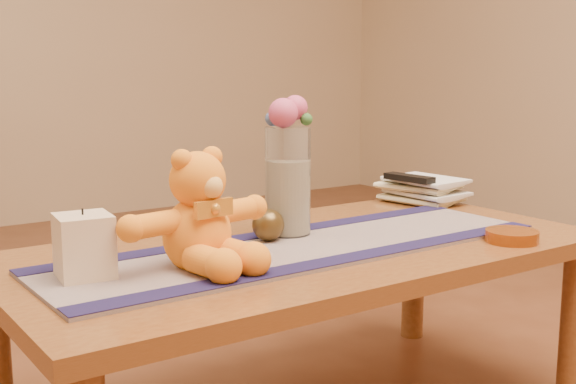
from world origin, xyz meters
TOP-DOWN VIEW (x-y plane):
  - coffee_table_top at (0.00, 0.00)m, footprint 1.40×0.70m
  - table_leg_fr at (0.64, -0.29)m, footprint 0.07×0.07m
  - table_leg_br at (0.64, 0.29)m, footprint 0.07×0.07m
  - persian_runner at (-0.03, -0.03)m, footprint 1.20×0.36m
  - runner_border_near at (-0.03, -0.17)m, footprint 1.20×0.07m
  - runner_border_far at (-0.03, 0.12)m, footprint 1.20×0.07m
  - teddy_bear at (-0.30, -0.04)m, footprint 0.38×0.33m
  - pillar_candle at (-0.52, 0.01)m, footprint 0.11×0.11m
  - candle_wick at (-0.52, 0.01)m, footprint 0.00×0.00m
  - glass_vase at (0.01, 0.09)m, footprint 0.11×0.11m
  - potpourri_fill at (0.01, 0.09)m, footprint 0.09×0.09m
  - rose_left at (-0.01, 0.08)m, footprint 0.07×0.07m
  - rose_right at (0.04, 0.10)m, footprint 0.06×0.06m
  - blue_flower_back at (0.02, 0.13)m, footprint 0.04×0.04m
  - blue_flower_side at (-0.02, 0.11)m, footprint 0.04×0.04m
  - leaf_sprig at (0.05, 0.07)m, footprint 0.03×0.03m
  - bronze_ball at (-0.07, 0.06)m, footprint 0.09×0.09m
  - book_bottom at (0.53, 0.22)m, footprint 0.20×0.25m
  - book_lower at (0.54, 0.22)m, footprint 0.17×0.23m
  - book_upper at (0.52, 0.22)m, footprint 0.21×0.26m
  - book_top at (0.54, 0.22)m, footprint 0.18×0.24m
  - tv_remote at (0.53, 0.21)m, footprint 0.07×0.16m
  - amber_dish at (0.42, -0.26)m, footprint 0.16×0.16m

SIDE VIEW (x-z plane):
  - table_leg_fr at x=0.64m, z-range 0.00..0.41m
  - table_leg_br at x=0.64m, z-range 0.00..0.41m
  - coffee_table_top at x=0.00m, z-range 0.41..0.45m
  - persian_runner at x=-0.03m, z-range 0.45..0.46m
  - runner_border_near at x=-0.03m, z-range 0.46..0.46m
  - runner_border_far at x=-0.03m, z-range 0.46..0.46m
  - book_bottom at x=0.53m, z-range 0.45..0.47m
  - amber_dish at x=0.42m, z-range 0.45..0.48m
  - book_lower at x=0.54m, z-range 0.47..0.49m
  - bronze_ball at x=-0.07m, z-range 0.46..0.53m
  - book_upper at x=0.52m, z-range 0.49..0.51m
  - book_top at x=0.54m, z-range 0.51..0.53m
  - pillar_candle at x=-0.52m, z-range 0.46..0.58m
  - tv_remote at x=0.53m, z-range 0.53..0.54m
  - potpourri_fill at x=0.01m, z-range 0.46..0.64m
  - teddy_bear at x=-0.30m, z-range 0.46..0.69m
  - candle_wick at x=-0.52m, z-range 0.58..0.59m
  - glass_vase at x=0.01m, z-range 0.46..0.72m
  - leaf_sprig at x=0.05m, z-range 0.72..0.75m
  - blue_flower_side at x=-0.02m, z-range 0.72..0.76m
  - blue_flower_back at x=0.02m, z-range 0.72..0.77m
  - rose_left at x=-0.01m, z-range 0.72..0.79m
  - rose_right at x=0.04m, z-range 0.73..0.79m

